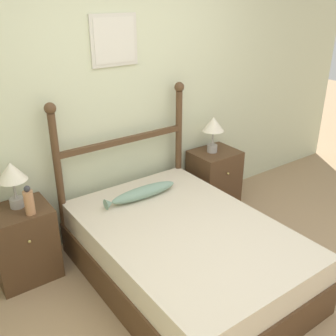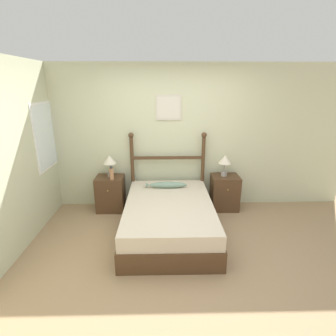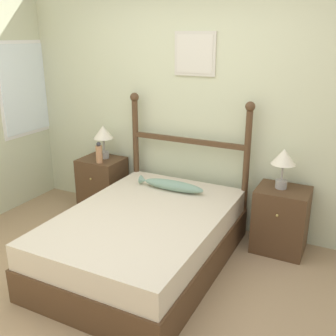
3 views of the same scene
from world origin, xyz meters
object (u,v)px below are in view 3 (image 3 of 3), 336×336
table_lamp_left (103,135)px  fish_pillow (172,185)px  bed (144,239)px  bottle (99,153)px  nightstand_right (281,220)px  table_lamp_right (284,160)px  nightstand_left (103,184)px

table_lamp_left → fish_pillow: table_lamp_left is taller
bed → bottle: bearing=144.6°
table_lamp_left → bottle: size_ratio=1.60×
nightstand_right → fish_pillow: 1.10m
bed → table_lamp_right: bearing=39.4°
bed → nightstand_left: size_ratio=3.04×
nightstand_left → fish_pillow: bearing=-12.0°
fish_pillow → bed: bearing=-88.0°
table_lamp_left → table_lamp_right: 2.02m
bottle → fish_pillow: 0.97m
bed → bottle: 1.28m
bed → nightstand_right: bearing=38.0°
table_lamp_right → bottle: size_ratio=1.60×
bed → nightstand_right: nightstand_right is taller
nightstand_right → bottle: size_ratio=2.64×
table_lamp_left → nightstand_right: bearing=-1.2°
nightstand_left → fish_pillow: size_ratio=0.90×
nightstand_right → bottle: bottle is taller
bed → fish_pillow: bearing=92.0°
table_lamp_right → fish_pillow: table_lamp_right is taller
fish_pillow → table_lamp_left: bearing=165.4°
nightstand_left → bottle: bearing=-60.8°
nightstand_left → bed: bearing=-38.0°
table_lamp_left → fish_pillow: size_ratio=0.54×
bed → table_lamp_right: table_lamp_right is taller
table_lamp_left → table_lamp_right: bearing=-0.8°
nightstand_left → fish_pillow: (1.01, -0.22, 0.24)m
table_lamp_right → table_lamp_left: bearing=179.2°
table_lamp_left → bed: bearing=-39.9°
nightstand_right → table_lamp_left: bearing=178.8°
nightstand_left → bottle: (0.07, -0.12, 0.42)m
bottle → fish_pillow: bottle is taller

